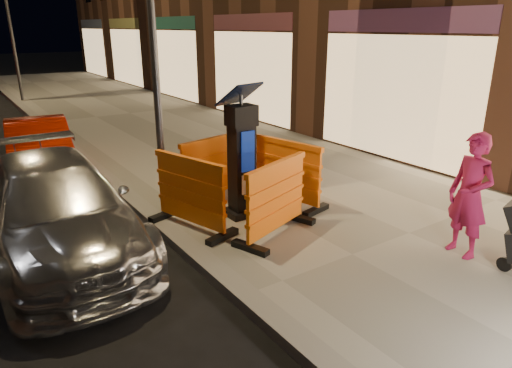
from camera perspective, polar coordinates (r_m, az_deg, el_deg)
ground_plane at (r=5.71m, az=-0.99°, el=-14.80°), size 120.00×120.00×0.00m
sidewalk at (r=7.53m, az=18.54°, el=-6.33°), size 6.00×60.00×0.15m
kerb at (r=5.67m, az=-0.99°, el=-14.17°), size 0.30×60.00×0.15m
parking_kiosk at (r=7.44m, az=-1.80°, el=3.58°), size 0.80×0.80×2.08m
barrier_front at (r=6.84m, az=2.54°, el=-1.91°), size 1.61×1.08×1.16m
barrier_back at (r=8.35m, az=-5.29°, el=1.97°), size 1.58×0.90×1.16m
barrier_kerbside at (r=7.14m, az=-8.19°, el=-1.18°), size 1.01×1.60×1.16m
barrier_bldgside at (r=8.10m, az=3.90°, el=1.46°), size 0.92×1.59×1.16m
car_silver at (r=7.53m, az=-23.06°, el=-7.56°), size 1.98×4.72×1.36m
car_red at (r=11.52m, az=-25.01°, el=1.25°), size 1.71×3.80×1.21m
man at (r=6.81m, az=25.19°, el=-1.32°), size 0.49×0.68×1.74m
street_lamp_mid at (r=7.52m, az=-12.83°, el=18.42°), size 0.12×0.12×6.00m
street_lamp_far at (r=22.14m, az=-28.35°, el=16.92°), size 0.12×0.12×6.00m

